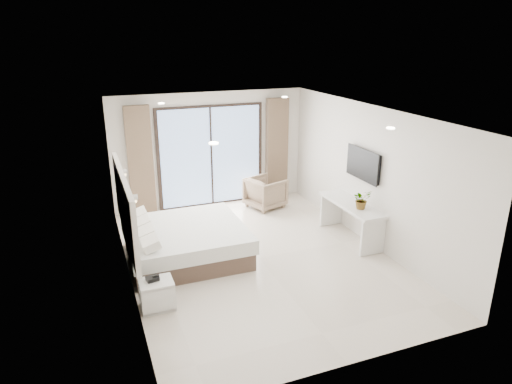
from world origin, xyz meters
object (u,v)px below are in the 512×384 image
(nightstand, at_px, (157,295))
(armchair, at_px, (266,191))
(bed, at_px, (185,242))
(console_desk, at_px, (351,212))

(nightstand, height_order, armchair, armchair)
(bed, xyz_separation_m, armchair, (2.37, 1.87, 0.09))
(nightstand, relative_size, console_desk, 0.29)
(console_desk, bearing_deg, bed, 172.99)
(bed, xyz_separation_m, console_desk, (3.29, -0.40, 0.26))
(bed, distance_m, nightstand, 1.68)
(bed, height_order, console_desk, console_desk)
(armchair, bearing_deg, nightstand, 117.76)
(nightstand, relative_size, armchair, 0.62)
(console_desk, xyz_separation_m, armchair, (-0.91, 2.27, -0.17))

